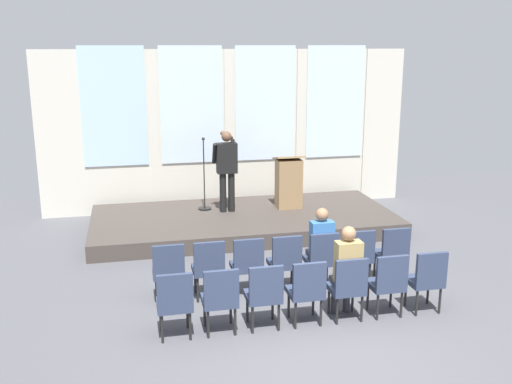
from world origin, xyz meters
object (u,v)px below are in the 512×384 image
Objects in this scene: chair_r0_c1 at (208,266)px; audience_r1_c4 at (347,268)px; chair_r0_c4 at (322,256)px; chair_r1_c1 at (220,296)px; mic_stand at (205,194)px; chair_r0_c2 at (247,262)px; chair_r1_c5 at (388,281)px; chair_r1_c0 at (175,300)px; chair_r1_c2 at (264,292)px; chair_r0_c0 at (168,269)px; speaker at (227,165)px; chair_r0_c5 at (358,254)px; chair_r1_c4 at (348,284)px; chair_r1_c3 at (307,288)px; lectern at (289,182)px; chair_r0_c6 at (392,251)px; chair_r1_c6 at (427,277)px; chair_r0_c3 at (285,259)px; audience_r0_c4 at (321,243)px.

audience_r1_c4 is (1.78, -1.03, 0.22)m from chair_r0_c1.
chair_r0_c4 is 2.10m from chair_r1_c1.
chair_r0_c2 is at bearing -87.81° from mic_stand.
mic_stand reaches higher than chair_r1_c5.
chair_r1_c0 is at bearing -136.82° from chair_r0_c2.
chair_r0_c0 is at bearing 136.82° from chair_r1_c2.
chair_r0_c0 is 1.00× the size of chair_r0_c4.
chair_r0_c5 is (1.48, -3.56, -0.77)m from speaker.
chair_r0_c0 is 1.00× the size of chair_r1_c4.
chair_r1_c1 is (-0.45, -4.92, -0.12)m from mic_stand.
lectern is at bearing 77.38° from chair_r1_c3.
chair_r0_c2 and chair_r1_c0 have the same top height.
chair_r1_c2 is (0.59, -1.11, 0.00)m from chair_r0_c1.
chair_r0_c6 is (0.73, -3.57, -0.34)m from lectern.
chair_r1_c0 is at bearing -118.05° from chair_r0_c1.
chair_r0_c1 is at bearing 118.05° from chair_r1_c2.
chair_r1_c1 is at bearing 180.00° from chair_r1_c4.
chair_r1_c1 is at bearing 180.00° from chair_r1_c6.
chair_r0_c2 is at bearing -114.69° from lectern.
chair_r0_c4 is at bearing 43.18° from chair_r1_c2.
chair_r1_c0 is 0.69× the size of audience_r1_c4.
chair_r1_c4 is at bearing 0.00° from chair_r1_c0.
audience_r1_c4 is at bearing -138.93° from chair_r0_c6.
chair_r0_c3 is at bearing 0.00° from chair_r0_c0.
mic_stand is at bearing 74.71° from chair_r0_c0.
mic_stand is 1.19× the size of audience_r0_c4.
chair_r1_c4 is (1.78, -1.11, 0.00)m from chair_r0_c1.
speaker reaches higher than lectern.
chair_r0_c5 is (0.59, 0.00, 0.00)m from chair_r0_c4.
chair_r1_c3 is at bearing -147.97° from chair_r0_c6.
chair_r0_c2 is 1.00× the size of chair_r1_c6.
chair_r1_c5 is (2.37, 0.00, 0.00)m from chair_r1_c1.
lectern is 3.66m from chair_r0_c6.
chair_r0_c3 and chair_r1_c2 have the same top height.
chair_r1_c4 and chair_r1_c5 have the same top height.
speaker reaches higher than chair_r0_c5.
chair_r1_c0 is 2.39m from audience_r1_c4.
chair_r1_c4 is (1.78, 0.00, 0.00)m from chair_r1_c1.
chair_r0_c1 is at bearing 154.87° from chair_r1_c5.
lectern reaches higher than chair_r1_c5.
chair_r0_c1 is 1.00× the size of chair_r0_c6.
speaker is 4.75m from chair_r1_c3.
audience_r0_c4 is at bearing -70.33° from mic_stand.
speaker is at bearing 85.22° from chair_r0_c2.
chair_r1_c1 is 1.80m from audience_r1_c4.
chair_r1_c3 is 0.64m from audience_r1_c4.
chair_r0_c0 is 2.10m from chair_r1_c3.
mic_stand is at bearing 172.52° from lectern.
chair_r0_c1 and chair_r1_c6 have the same top height.
chair_r1_c1 is at bearing -100.80° from speaker.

